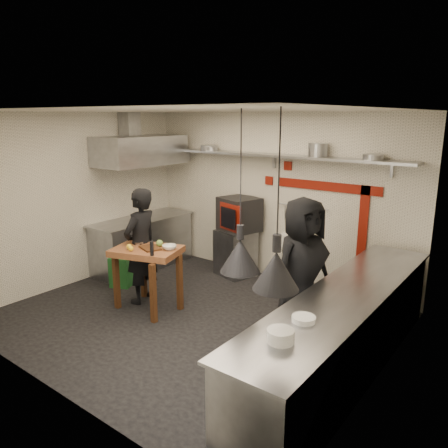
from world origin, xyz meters
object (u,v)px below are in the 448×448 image
Objects in this scene: chef_left at (141,246)px; chef_right at (302,270)px; prep_table at (148,279)px; oven_stand at (235,253)px; combi_oven at (239,214)px; green_bin at (122,271)px.

chef_left is 2.47m from chef_right.
prep_table is at bearing 55.86° from chef_left.
combi_oven is at bearing 76.56° from oven_stand.
chef_left is (-0.46, -1.76, 0.46)m from oven_stand.
chef_right is (1.98, -1.35, 0.51)m from oven_stand.
green_bin is 0.28× the size of chef_right.
chef_right is at bearing -17.85° from oven_stand.
combi_oven reaches higher than oven_stand.
chef_right reaches higher than oven_stand.
green_bin is at bearing -111.09° from oven_stand.
chef_left is at bearing 134.62° from prep_table.
chef_right reaches higher than green_bin.
green_bin is 3.24m from chef_right.
chef_left is (0.74, -0.21, 0.61)m from green_bin.
combi_oven is at bearing 65.95° from prep_table.
prep_table is at bearing -19.36° from green_bin.
combi_oven is at bearing 52.67° from green_bin.
chef_right is (1.94, -1.41, -0.18)m from combi_oven.
prep_table is at bearing 121.82° from chef_right.
green_bin is at bearing -112.61° from chef_left.
chef_right is (2.16, 0.55, 0.45)m from prep_table.
green_bin is 0.98m from chef_left.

